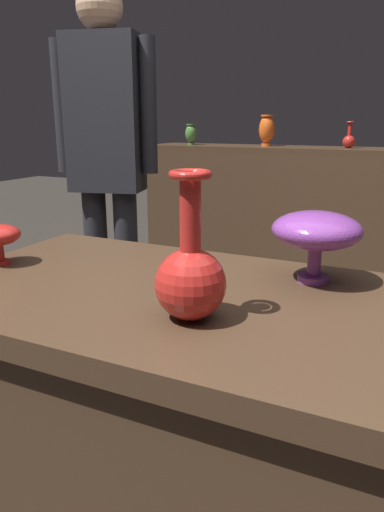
{
  "coord_description": "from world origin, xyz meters",
  "views": [
    {
      "loc": [
        0.39,
        -0.84,
        1.15
      ],
      "look_at": [
        0.02,
        -0.06,
        0.9
      ],
      "focal_mm": 33.02,
      "sensor_mm": 36.0,
      "label": 1
    }
  ],
  "objects_px": {
    "vase_left_accent": "(317,232)",
    "shelf_vase_center": "(349,140)",
    "shelf_vase_far_left": "(191,133)",
    "shelf_vase_left": "(267,129)",
    "visitor_near_left": "(107,153)",
    "vase_centerpiece": "(190,276)"
  },
  "relations": [
    {
      "from": "shelf_vase_center",
      "to": "shelf_vase_far_left",
      "type": "distance_m",
      "value": 1.04
    },
    {
      "from": "vase_left_accent",
      "to": "shelf_vase_far_left",
      "type": "bearing_deg",
      "value": 122.15
    },
    {
      "from": "vase_centerpiece",
      "to": "vase_left_accent",
      "type": "xyz_separation_m",
      "value": [
        0.16,
        0.3,
        0.03
      ]
    },
    {
      "from": "shelf_vase_center",
      "to": "visitor_near_left",
      "type": "bearing_deg",
      "value": -124.89
    },
    {
      "from": "vase_centerpiece",
      "to": "shelf_vase_left",
      "type": "distance_m",
      "value": 2.42
    },
    {
      "from": "vase_centerpiece",
      "to": "visitor_near_left",
      "type": "distance_m",
      "value": 1.42
    },
    {
      "from": "shelf_vase_left",
      "to": "shelf_vase_far_left",
      "type": "height_order",
      "value": "shelf_vase_left"
    },
    {
      "from": "vase_left_accent",
      "to": "visitor_near_left",
      "type": "xyz_separation_m",
      "value": [
        -1.09,
        0.77,
        0.09
      ]
    },
    {
      "from": "vase_centerpiece",
      "to": "vase_left_accent",
      "type": "distance_m",
      "value": 0.34
    },
    {
      "from": "vase_left_accent",
      "to": "shelf_vase_left",
      "type": "relative_size",
      "value": 1.0
    },
    {
      "from": "shelf_vase_center",
      "to": "shelf_vase_far_left",
      "type": "bearing_deg",
      "value": -178.06
    },
    {
      "from": "shelf_vase_left",
      "to": "shelf_vase_far_left",
      "type": "relative_size",
      "value": 1.42
    },
    {
      "from": "shelf_vase_center",
      "to": "shelf_vase_left",
      "type": "xyz_separation_m",
      "value": [
        -0.52,
        0.02,
        0.06
      ]
    },
    {
      "from": "vase_left_accent",
      "to": "shelf_vase_center",
      "type": "bearing_deg",
      "value": 95.95
    },
    {
      "from": "vase_left_accent",
      "to": "visitor_near_left",
      "type": "height_order",
      "value": "visitor_near_left"
    },
    {
      "from": "vase_left_accent",
      "to": "shelf_vase_center",
      "type": "relative_size",
      "value": 1.26
    },
    {
      "from": "shelf_vase_left",
      "to": "visitor_near_left",
      "type": "height_order",
      "value": "visitor_near_left"
    },
    {
      "from": "vase_centerpiece",
      "to": "shelf_vase_left",
      "type": "height_order",
      "value": "shelf_vase_left"
    },
    {
      "from": "shelf_vase_left",
      "to": "vase_left_accent",
      "type": "bearing_deg",
      "value": -70.3
    },
    {
      "from": "shelf_vase_left",
      "to": "shelf_vase_far_left",
      "type": "xyz_separation_m",
      "value": [
        -0.52,
        -0.05,
        -0.03
      ]
    },
    {
      "from": "shelf_vase_center",
      "to": "shelf_vase_far_left",
      "type": "height_order",
      "value": "shelf_vase_center"
    },
    {
      "from": "vase_left_accent",
      "to": "visitor_near_left",
      "type": "relative_size",
      "value": 0.12
    }
  ]
}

